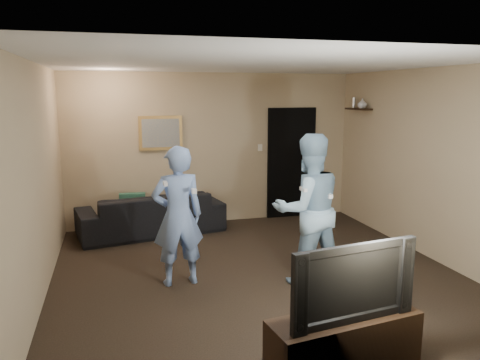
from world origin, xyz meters
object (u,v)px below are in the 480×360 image
object	(u,v)px
tv_console	(344,342)
television	(346,279)
wii_player_right	(308,209)
wii_player_left	(178,216)
sofa	(151,213)

from	to	relation	value
tv_console	television	world-z (taller)	television
wii_player_right	wii_player_left	bearing A→B (deg)	166.94
television	wii_player_left	size ratio (longest dim) A/B	0.67
sofa	wii_player_right	world-z (taller)	wii_player_right
wii_player_right	television	bearing A→B (deg)	-104.08
tv_console	wii_player_left	distance (m)	2.47
sofa	television	world-z (taller)	television
tv_console	wii_player_right	size ratio (longest dim) A/B	0.71
television	wii_player_right	world-z (taller)	wii_player_right
tv_console	wii_player_left	world-z (taller)	wii_player_left
tv_console	wii_player_right	bearing A→B (deg)	68.15
tv_console	wii_player_left	size ratio (longest dim) A/B	0.77
television	wii_player_left	world-z (taller)	wii_player_left
television	wii_player_left	xyz separation A→B (m)	(-1.05, 2.16, 0.03)
sofa	television	bearing A→B (deg)	95.06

